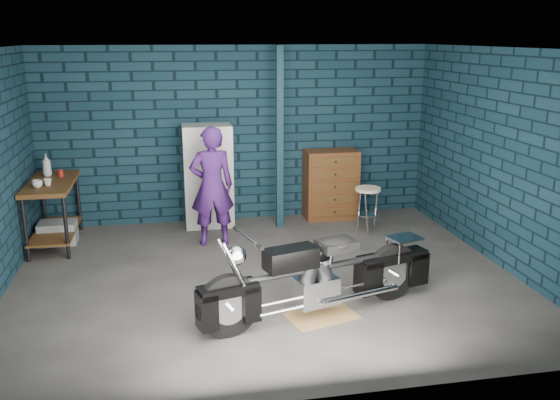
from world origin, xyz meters
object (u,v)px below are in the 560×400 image
Objects in this scene: storage_bin at (58,233)px; shop_stool at (367,210)px; workbench at (54,213)px; locker at (208,176)px; person at (212,186)px; tool_chest at (331,185)px; motorcycle at (321,270)px.

storage_bin is 0.74× the size of shop_stool.
workbench is 2.25m from locker.
tool_chest is at bearing -159.50° from person.
shop_stool is (4.45, -0.31, -0.11)m from workbench.
shop_stool is (4.43, -0.35, 0.18)m from storage_bin.
person reaches higher than storage_bin.
tool_chest reaches higher than workbench.
person is (2.17, -0.39, 0.38)m from workbench.
locker is at bearing 11.52° from storage_bin.
person reaches higher than shop_stool.
storage_bin is (0.02, 0.04, -0.30)m from workbench.
storage_bin is at bearing 63.43° from workbench.
locker is at bearing 90.16° from motorcycle.
shop_stool is (0.34, -0.79, -0.21)m from tool_chest.
shop_stool is (2.28, 0.07, -0.49)m from person.
storage_bin is at bearing 175.47° from shop_stool.
tool_chest reaches higher than motorcycle.
workbench is 0.90× the size of locker.
tool_chest is 0.88m from shop_stool.
motorcycle is 1.37× the size of person.
storage_bin is 2.29m from locker.
person is at bearing -178.13° from shop_stool.
tool_chest is at bearing 6.13° from storage_bin.
workbench is 1.28× the size of tool_chest.
shop_stool reaches higher than storage_bin.
workbench is 2.78× the size of storage_bin.
locker is at bearing 160.81° from shop_stool.
locker is (-0.91, 3.29, 0.28)m from motorcycle.
storage_bin is 4.45m from shop_stool.
person is at bearing -10.09° from workbench.
storage_bin is at bearing -168.48° from locker.
person reaches higher than tool_chest.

